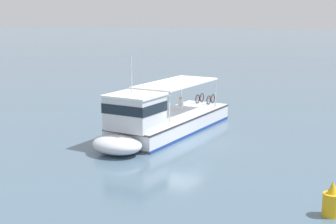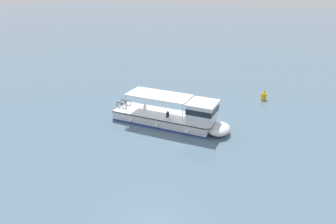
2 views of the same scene
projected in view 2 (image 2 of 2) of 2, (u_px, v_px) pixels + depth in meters
The scene contains 3 objects.
ground_plane at pixel (186, 120), 33.05m from camera, with size 400.00×400.00×0.00m, color slate.
ferry_main at pixel (177, 117), 31.43m from camera, with size 3.87×12.94×5.32m.
channel_buoy at pixel (264, 96), 38.87m from camera, with size 0.70×0.70×1.40m.
Camera 2 is at (27.81, 11.65, 13.71)m, focal length 32.02 mm.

